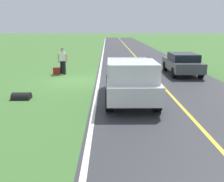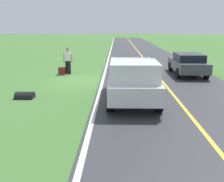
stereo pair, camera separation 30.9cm
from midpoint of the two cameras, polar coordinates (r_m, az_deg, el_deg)
The scene contains 9 objects.
ground_plane at distance 16.13m, azimuth -5.91°, elevation 2.18°, with size 200.00×200.00×0.00m, color #427033.
road_surface at distance 16.26m, azimuth 10.99°, elevation 2.09°, with size 7.35×120.00×0.00m, color #333338.
lane_edge_line at distance 16.03m, azimuth -1.42°, elevation 2.19°, with size 0.16×117.60×0.00m, color silver.
lane_centre_line at distance 16.26m, azimuth 10.99°, elevation 2.10°, with size 0.14×117.60×0.00m, color gold.
hitchhiker_walking at distance 18.46m, azimuth -8.77°, elevation 6.61°, with size 0.62×0.51×1.75m.
suitcase_carried at distance 18.56m, azimuth -10.01°, elevation 4.25°, with size 0.20×0.46×0.45m, color maroon.
pickup_truck_passing at distance 11.53m, azimuth 5.17°, elevation 2.52°, with size 2.13×5.42×1.82m.
sedan_near_oncoming at distance 18.64m, azimuth 16.10°, elevation 5.60°, with size 1.98×4.43×1.41m.
drainage_culvert at distance 12.71m, azimuth -17.15°, elevation -1.47°, with size 0.60×0.60×0.80m, color black.
Camera 2 is at (-2.11, 15.70, 3.16)m, focal length 43.53 mm.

